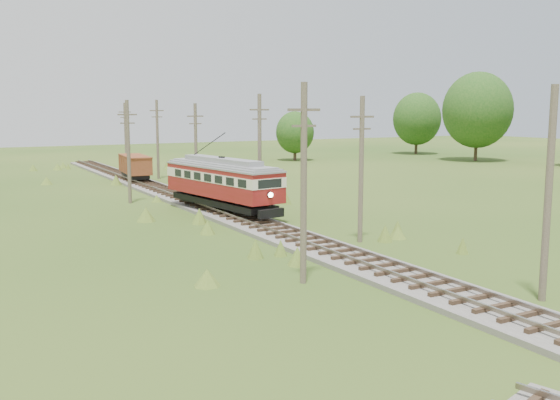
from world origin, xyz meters
TOP-DOWN VIEW (x-y plane):
  - railbed_main at (0.00, 34.00)m, footprint 3.60×96.00m
  - streetcar at (0.00, 30.90)m, footprint 4.64×12.40m
  - gondola at (0.00, 54.42)m, footprint 2.95×7.37m
  - gravel_pile at (4.39, 49.45)m, footprint 3.02×3.20m
  - utility_pole_r_1 at (3.10, 5.00)m, footprint 0.30×0.30m
  - utility_pole_r_2 at (3.30, 18.00)m, footprint 1.60×0.30m
  - utility_pole_r_3 at (3.20, 31.00)m, footprint 1.60×0.30m
  - utility_pole_r_4 at (3.00, 44.00)m, footprint 1.60×0.30m
  - utility_pole_r_5 at (3.40, 57.00)m, footprint 1.60×0.30m
  - utility_pole_r_6 at (3.20, 70.00)m, footprint 1.60×0.30m
  - utility_pole_l_a at (-4.20, 12.00)m, footprint 1.60×0.30m
  - utility_pole_l_b at (-4.50, 40.00)m, footprint 1.60×0.30m
  - tree_right_4 at (54.00, 58.00)m, footprint 10.50×10.50m
  - tree_right_5 at (56.00, 74.00)m, footprint 8.40×8.40m
  - tree_mid_b at (30.00, 72.00)m, footprint 5.88×5.88m

SIDE VIEW (x-z plane):
  - railbed_main at x=0.00m, z-range -0.09..0.48m
  - gravel_pile at x=4.39m, z-range -0.04..1.06m
  - gondola at x=0.00m, z-range 0.66..3.05m
  - streetcar at x=0.00m, z-range -0.19..5.42m
  - utility_pole_r_4 at x=3.00m, z-range 0.12..8.52m
  - tree_mid_b at x=30.00m, z-range 0.54..8.12m
  - utility_pole_r_1 at x=3.10m, z-range 0.00..8.80m
  - utility_pole_r_2 at x=3.30m, z-range 0.12..8.72m
  - utility_pole_l_b at x=-4.50m, z-range 0.12..8.72m
  - utility_pole_r_6 at x=3.20m, z-range 0.12..8.82m
  - utility_pole_r_5 at x=3.40m, z-range 0.13..9.03m
  - utility_pole_r_3 at x=3.20m, z-range 0.13..9.13m
  - utility_pole_l_a at x=-4.20m, z-range 0.13..9.13m
  - tree_right_5 at x=56.00m, z-range 0.78..11.60m
  - tree_right_4 at x=54.00m, z-range 0.98..14.51m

